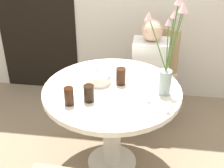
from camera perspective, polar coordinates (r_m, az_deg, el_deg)
The scene contains 11 objects.
ground_plane at distance 2.84m, azimuth -0.00°, elevation -14.24°, with size 16.00×16.00×0.00m, color #89755B.
doorway_panel at distance 3.62m, azimuth -14.07°, elevation 13.83°, with size 0.90×0.01×2.05m.
dining_table at distance 2.46m, azimuth -0.00°, elevation -4.14°, with size 1.06×1.06×0.77m.
chair_right_flank at distance 3.21m, azimuth 7.96°, elevation 2.88°, with size 0.52×0.52×0.93m.
birthday_cake at distance 2.43m, azimuth -2.58°, elevation 1.11°, with size 0.20×0.20×0.13m.
flower_vase at distance 2.20m, azimuth 10.15°, elevation 5.00°, with size 0.29×0.30×0.74m.
side_plate at distance 2.14m, azimuth 7.19°, elevation -4.76°, with size 0.17×0.17×0.01m.
drink_glass_0 at distance 2.20m, azimuth -4.26°, elevation -1.71°, with size 0.07×0.07×0.12m.
drink_glass_1 at distance 2.17m, azimuth -7.88°, elevation -2.24°, with size 0.07×0.07×0.13m.
drink_glass_2 at distance 2.40m, azimuth 1.63°, elevation 1.41°, with size 0.08×0.08×0.13m.
person_guest at distance 3.09m, azimuth 6.83°, elevation 1.40°, with size 0.34×0.24×1.09m.
Camera 1 is at (0.27, -2.01, 1.99)m, focal length 50.00 mm.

